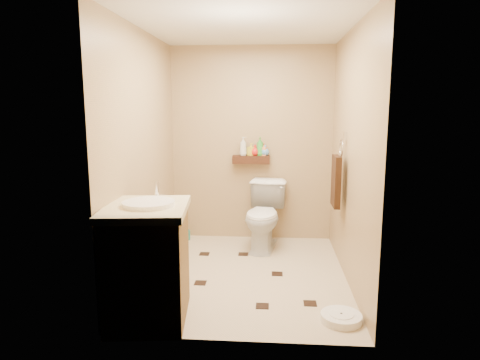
{
  "coord_description": "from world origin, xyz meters",
  "views": [
    {
      "loc": [
        0.26,
        -4.08,
        1.67
      ],
      "look_at": [
        -0.07,
        0.25,
        0.92
      ],
      "focal_mm": 32.0,
      "sensor_mm": 36.0,
      "label": 1
    }
  ],
  "objects": [
    {
      "name": "wall_right",
      "position": [
        1.0,
        0.0,
        1.2
      ],
      "size": [
        0.04,
        2.5,
        2.4
      ],
      "primitive_type": "cube",
      "color": "#A4825D",
      "rests_on": "ground"
    },
    {
      "name": "bathroom_scale",
      "position": [
        0.82,
        -0.9,
        0.03
      ],
      "size": [
        0.36,
        0.36,
        0.07
      ],
      "rotation": [
        0.0,
        0.0,
        -0.11
      ],
      "color": "white",
      "rests_on": "ground"
    },
    {
      "name": "towel_ring",
      "position": [
        0.91,
        0.25,
        0.95
      ],
      "size": [
        0.12,
        0.3,
        0.76
      ],
      "color": "silver",
      "rests_on": "wall_right"
    },
    {
      "name": "wall_left",
      "position": [
        -1.0,
        0.0,
        1.2
      ],
      "size": [
        0.04,
        2.5,
        2.4
      ],
      "primitive_type": "cube",
      "color": "#A4825D",
      "rests_on": "ground"
    },
    {
      "name": "toilet_brush",
      "position": [
        -0.82,
        1.07,
        0.17
      ],
      "size": [
        0.11,
        0.11,
        0.49
      ],
      "color": "#1A6A60",
      "rests_on": "ground"
    },
    {
      "name": "vanity",
      "position": [
        -0.7,
        -0.95,
        0.48
      ],
      "size": [
        0.7,
        0.82,
        1.07
      ],
      "rotation": [
        0.0,
        0.0,
        0.11
      ],
      "color": "brown",
      "rests_on": "ground"
    },
    {
      "name": "bottle_a",
      "position": [
        -0.1,
        1.17,
        1.19
      ],
      "size": [
        0.11,
        0.11,
        0.23
      ],
      "primitive_type": "imported",
      "rotation": [
        0.0,
        0.0,
        1.31
      ],
      "color": "beige",
      "rests_on": "wall_shelf"
    },
    {
      "name": "toilet_paper",
      "position": [
        -0.94,
        0.65,
        0.6
      ],
      "size": [
        0.12,
        0.11,
        0.12
      ],
      "color": "white",
      "rests_on": "wall_left"
    },
    {
      "name": "wall_back",
      "position": [
        0.0,
        1.25,
        1.2
      ],
      "size": [
        2.0,
        0.04,
        2.4
      ],
      "primitive_type": "cube",
      "color": "#A4825D",
      "rests_on": "ground"
    },
    {
      "name": "floor_accents",
      "position": [
        0.03,
        -0.07,
        0.0
      ],
      "size": [
        1.21,
        1.38,
        0.01
      ],
      "color": "black",
      "rests_on": "ground"
    },
    {
      "name": "bottle_e",
      "position": [
        0.16,
        1.17,
        1.15
      ],
      "size": [
        0.09,
        0.09,
        0.16
      ],
      "primitive_type": "imported",
      "rotation": [
        0.0,
        0.0,
        5.94
      ],
      "color": "#E3834B",
      "rests_on": "wall_shelf"
    },
    {
      "name": "wall_front",
      "position": [
        0.0,
        -1.25,
        1.2
      ],
      "size": [
        2.0,
        0.04,
        2.4
      ],
      "primitive_type": "cube",
      "color": "#A4825D",
      "rests_on": "ground"
    },
    {
      "name": "toilet",
      "position": [
        0.17,
        0.83,
        0.39
      ],
      "size": [
        0.54,
        0.83,
        0.79
      ],
      "primitive_type": "imported",
      "rotation": [
        0.0,
        0.0,
        -0.14
      ],
      "color": "white",
      "rests_on": "ground"
    },
    {
      "name": "ground",
      "position": [
        0.0,
        0.0,
        0.0
      ],
      "size": [
        2.5,
        2.5,
        0.0
      ],
      "primitive_type": "plane",
      "color": "beige",
      "rests_on": "ground"
    },
    {
      "name": "wall_shelf",
      "position": [
        0.0,
        1.17,
        1.02
      ],
      "size": [
        0.46,
        0.14,
        0.1
      ],
      "primitive_type": "cube",
      "color": "#3D1E10",
      "rests_on": "wall_back"
    },
    {
      "name": "bottle_b",
      "position": [
        -0.0,
        1.17,
        1.15
      ],
      "size": [
        0.1,
        0.1,
        0.16
      ],
      "primitive_type": "imported",
      "rotation": [
        0.0,
        0.0,
        2.25
      ],
      "color": "gold",
      "rests_on": "wall_shelf"
    },
    {
      "name": "ceiling",
      "position": [
        0.0,
        0.0,
        2.4
      ],
      "size": [
        2.0,
        2.5,
        0.02
      ],
      "primitive_type": "cube",
      "color": "silver",
      "rests_on": "wall_back"
    },
    {
      "name": "bottle_f",
      "position": [
        0.17,
        1.17,
        1.14
      ],
      "size": [
        0.14,
        0.14,
        0.13
      ],
      "primitive_type": "imported",
      "rotation": [
        0.0,
        0.0,
        4.24
      ],
      "color": "#548FD2",
      "rests_on": "wall_shelf"
    },
    {
      "name": "bottle_d",
      "position": [
        0.11,
        1.17,
        1.18
      ],
      "size": [
        0.1,
        0.1,
        0.23
      ],
      "primitive_type": "imported",
      "rotation": [
        0.0,
        0.0,
        6.11
      ],
      "color": "green",
      "rests_on": "wall_shelf"
    },
    {
      "name": "bottle_c",
      "position": [
        0.05,
        1.17,
        1.14
      ],
      "size": [
        0.14,
        0.14,
        0.13
      ],
      "primitive_type": "imported",
      "rotation": [
        0.0,
        0.0,
        2.08
      ],
      "color": "red",
      "rests_on": "wall_shelf"
    }
  ]
}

